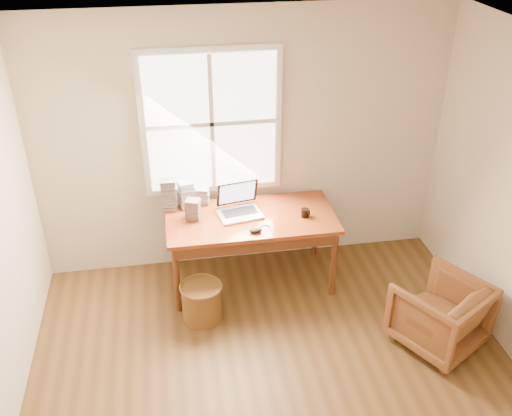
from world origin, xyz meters
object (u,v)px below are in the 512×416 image
(desk, at_px, (251,218))
(cd_stack_a, at_px, (186,195))
(armchair, at_px, (440,313))
(wicker_stool, at_px, (202,302))
(laptop, at_px, (240,202))
(coffee_mug, at_px, (305,213))

(desk, xyz_separation_m, cd_stack_a, (-0.58, 0.29, 0.15))
(desk, bearing_deg, armchair, -37.89)
(wicker_stool, height_order, cd_stack_a, cd_stack_a)
(desk, bearing_deg, cd_stack_a, 153.68)
(desk, distance_m, armchair, 1.88)
(wicker_stool, distance_m, cd_stack_a, 1.05)
(laptop, distance_m, cd_stack_a, 0.54)
(cd_stack_a, bearing_deg, laptop, -27.59)
(cd_stack_a, bearing_deg, armchair, -34.88)
(desk, height_order, laptop, laptop)
(wicker_stool, height_order, coffee_mug, coffee_mug)
(desk, height_order, armchair, desk)
(desk, height_order, cd_stack_a, cd_stack_a)
(armchair, relative_size, coffee_mug, 8.27)
(laptop, bearing_deg, desk, -30.10)
(desk, xyz_separation_m, wicker_stool, (-0.53, -0.48, -0.55))
(wicker_stool, bearing_deg, cd_stack_a, 93.59)
(wicker_stool, relative_size, cd_stack_a, 1.35)
(armchair, height_order, laptop, laptop)
(desk, height_order, coffee_mug, coffee_mug)
(armchair, relative_size, laptop, 1.65)
(desk, distance_m, wicker_stool, 0.91)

